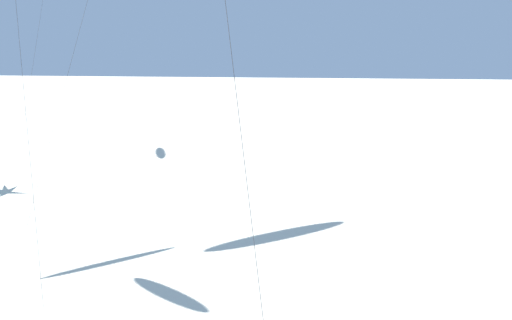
{
  "coord_description": "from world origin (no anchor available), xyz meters",
  "views": [
    {
      "loc": [
        4.84,
        7.37,
        9.81
      ],
      "look_at": [
        2.72,
        25.53,
        6.02
      ],
      "focal_mm": 42.27,
      "sensor_mm": 36.0,
      "label": 1
    }
  ],
  "objects": []
}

